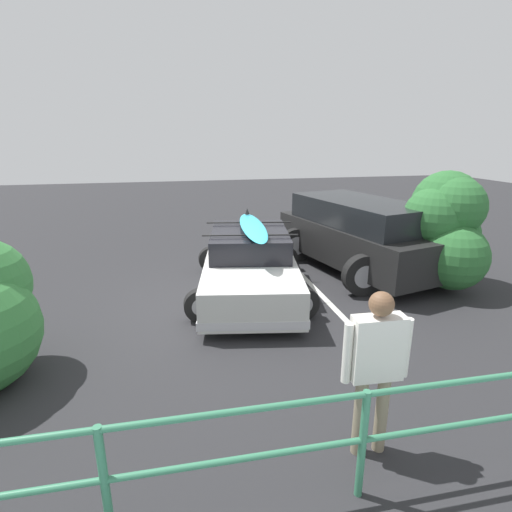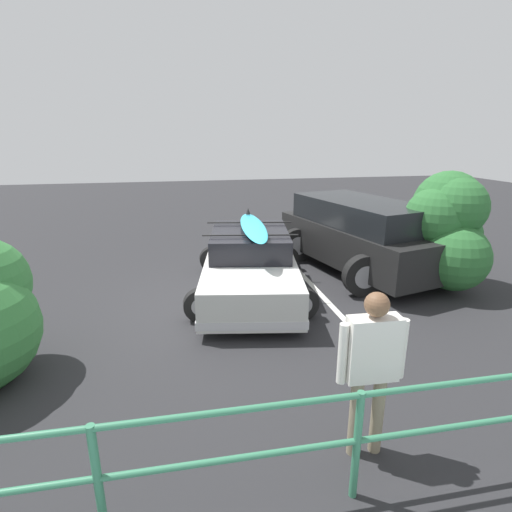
{
  "view_description": "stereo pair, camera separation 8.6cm",
  "coord_description": "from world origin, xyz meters",
  "px_view_note": "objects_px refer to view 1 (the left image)",
  "views": [
    {
      "loc": [
        0.89,
        7.04,
        3.14
      ],
      "look_at": [
        -0.64,
        0.01,
        0.95
      ],
      "focal_mm": 28.0,
      "sensor_mm": 36.0,
      "label": 1
    },
    {
      "loc": [
        0.81,
        7.06,
        3.14
      ],
      "look_at": [
        -0.64,
        0.01,
        0.95
      ],
      "focal_mm": 28.0,
      "sensor_mm": 36.0,
      "label": 2
    }
  ],
  "objects_px": {
    "person_bystander": "(376,360)",
    "bush_near_right": "(446,226)",
    "sedan_car": "(250,263)",
    "suv_car": "(358,234)"
  },
  "relations": [
    {
      "from": "person_bystander",
      "to": "bush_near_right",
      "type": "height_order",
      "value": "bush_near_right"
    },
    {
      "from": "sedan_car",
      "to": "suv_car",
      "type": "distance_m",
      "value": 2.88
    },
    {
      "from": "bush_near_right",
      "to": "sedan_car",
      "type": "bearing_deg",
      "value": -8.09
    },
    {
      "from": "person_bystander",
      "to": "bush_near_right",
      "type": "bearing_deg",
      "value": -132.99
    },
    {
      "from": "bush_near_right",
      "to": "person_bystander",
      "type": "bearing_deg",
      "value": 47.01
    },
    {
      "from": "sedan_car",
      "to": "bush_near_right",
      "type": "bearing_deg",
      "value": 171.91
    },
    {
      "from": "suv_car",
      "to": "bush_near_right",
      "type": "distance_m",
      "value": 1.93
    },
    {
      "from": "sedan_car",
      "to": "person_bystander",
      "type": "relative_size",
      "value": 2.6
    },
    {
      "from": "sedan_car",
      "to": "suv_car",
      "type": "bearing_deg",
      "value": -164.43
    },
    {
      "from": "sedan_car",
      "to": "bush_near_right",
      "type": "distance_m",
      "value": 4.17
    }
  ]
}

